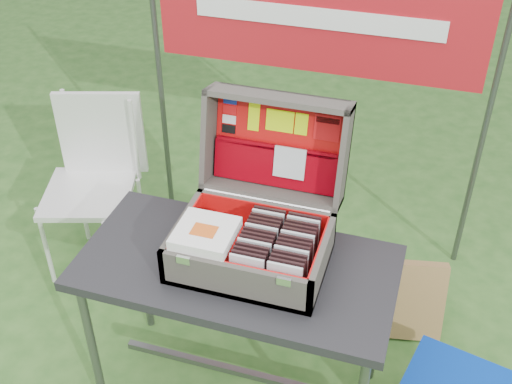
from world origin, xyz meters
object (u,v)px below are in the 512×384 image
(suitcase, at_px, (255,198))
(cardboard_box, at_px, (404,300))
(chair, at_px, (89,195))
(table, at_px, (238,331))

(suitcase, distance_m, cardboard_box, 1.12)
(suitcase, height_order, chair, suitcase)
(suitcase, bearing_deg, chair, 155.38)
(suitcase, relative_size, chair, 0.59)
(suitcase, xyz_separation_m, chair, (-1.03, 0.47, -0.54))
(table, height_order, suitcase, suitcase)
(chair, relative_size, cardboard_box, 2.41)
(table, xyz_separation_m, cardboard_box, (0.64, 0.57, -0.18))
(suitcase, bearing_deg, table, -122.49)
(table, distance_m, chair, 1.13)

